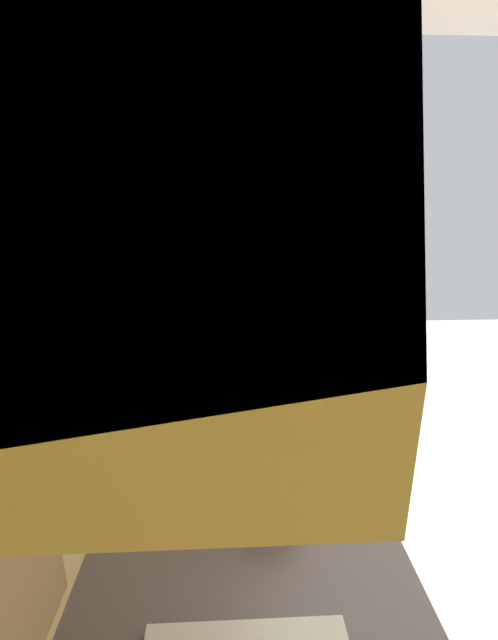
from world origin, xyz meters
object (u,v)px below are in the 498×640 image
oven_range (234,332)px  microwave (230,316)px  bowl (258,397)px  kettle (272,478)px

oven_range → microwave: (-1.39, 0.03, 0.57)m
bowl → oven_range: bearing=1.7°
microwave → bowl: microwave is taller
bowl → kettle: kettle is taller
oven_range → kettle: 2.51m
microwave → bowl: bearing=-171.7°
microwave → kettle: bearing=-175.2°
oven_range → bowl: size_ratio=8.47×
oven_range → bowl: 2.06m
microwave → kettle: (-1.07, -0.09, -0.07)m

